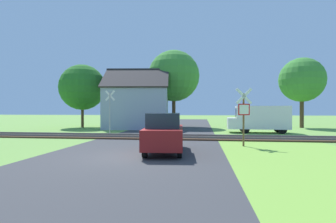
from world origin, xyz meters
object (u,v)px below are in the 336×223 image
house (138,107)px  mail_truck (260,118)px  parked_car (164,133)px  stop_sign_near (244,113)px  tree_left (82,87)px  tree_center (174,76)px  tree_far (302,80)px  crossing_sign_far (110,109)px

house → mail_truck: size_ratio=1.45×
mail_truck → parked_car: mail_truck is taller
stop_sign_near → parked_car: stop_sign_near is taller
stop_sign_near → tree_left: bearing=-49.0°
tree_center → tree_far: size_ratio=1.16×
parked_car → tree_left: bearing=121.7°
mail_truck → parked_car: 12.73m
tree_center → parked_car: size_ratio=2.11×
tree_far → parked_car: 21.97m
parked_car → crossing_sign_far: bearing=118.8°
parked_car → tree_center: bearing=90.3°
house → parked_car: bearing=-77.9°
stop_sign_near → mail_truck: size_ratio=0.62×
house → tree_far: bearing=2.1°
tree_far → stop_sign_near: bearing=-118.7°
crossing_sign_far → mail_truck: size_ratio=0.71×
tree_far → parked_car: (-12.22, -17.76, -4.19)m
stop_sign_near → tree_far: (8.36, 15.28, 3.31)m
house → mail_truck: (11.49, -4.29, -0.99)m
tree_center → tree_left: 10.17m
house → tree_center: tree_center is taller
tree_center → tree_left: tree_center is taller
tree_left → stop_sign_near: bearing=-40.6°
house → tree_left: tree_left is taller
tree_left → crossing_sign_far: bearing=-50.4°
crossing_sign_far → tree_left: (-5.54, 6.69, 2.34)m
house → tree_center: size_ratio=0.83×
tree_left → mail_truck: bearing=-14.2°
tree_left → mail_truck: size_ratio=1.38×
stop_sign_near → tree_center: 16.80m
tree_left → parked_car: tree_left is taller
crossing_sign_far → mail_truck: crossing_sign_far is taller
tree_center → house: bearing=-143.1°
tree_center → tree_left: bearing=-166.0°
tree_center → tree_left: (-9.78, -2.44, -1.39)m
tree_far → mail_truck: (-5.75, -6.80, -3.85)m
tree_left → mail_truck: 18.57m
stop_sign_near → tree_far: 17.73m
house → parked_car: 16.12m
stop_sign_near → tree_left: (-15.14, 12.97, 2.59)m
crossing_sign_far → parked_car: bearing=-49.1°
crossing_sign_far → tree_left: bearing=137.3°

